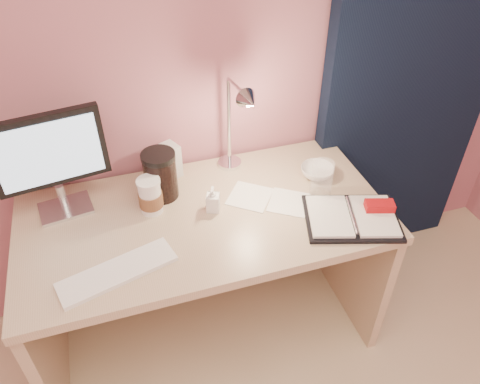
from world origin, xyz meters
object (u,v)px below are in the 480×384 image
object	(u,v)px
desk	(202,243)
coffee_cup	(150,197)
product_box	(167,162)
dark_jar	(161,177)
planner	(354,216)
desk_lamp	(232,124)
bowl	(317,172)
monitor	(49,157)
lotion_bottle	(213,199)
clear_cup	(322,179)
keyboard	(118,272)

from	to	relation	value
desk	coffee_cup	xyz separation A→B (m)	(-0.18, 0.01, 0.30)
product_box	dark_jar	bearing A→B (deg)	-136.01
planner	desk_lamp	distance (m)	0.58
coffee_cup	bowl	xyz separation A→B (m)	(0.70, 0.01, -0.05)
monitor	lotion_bottle	bearing A→B (deg)	-26.05
monitor	bowl	xyz separation A→B (m)	(1.02, -0.09, -0.23)
monitor	bowl	bearing A→B (deg)	-13.89
lotion_bottle	product_box	bearing A→B (deg)	115.18
desk_lamp	monitor	bearing A→B (deg)	169.85
clear_cup	bowl	xyz separation A→B (m)	(0.04, 0.11, -0.05)
keyboard	desk_lamp	bearing A→B (deg)	20.35
desk	monitor	xyz separation A→B (m)	(-0.50, 0.12, 0.48)
keyboard	coffee_cup	xyz separation A→B (m)	(0.16, 0.28, 0.06)
clear_cup	product_box	size ratio (longest dim) A/B	1.03
planner	clear_cup	world-z (taller)	clear_cup
coffee_cup	bowl	world-z (taller)	coffee_cup
monitor	dark_jar	xyz separation A→B (m)	(0.38, -0.02, -0.16)
dark_jar	product_box	size ratio (longest dim) A/B	1.22
coffee_cup	product_box	xyz separation A→B (m)	(0.10, 0.20, 0.00)
lotion_bottle	product_box	world-z (taller)	product_box
lotion_bottle	dark_jar	xyz separation A→B (m)	(-0.17, 0.15, 0.04)
planner	bowl	world-z (taller)	planner
coffee_cup	bowl	size ratio (longest dim) A/B	1.06
clear_cup	coffee_cup	bearing A→B (deg)	171.05
clear_cup	product_box	world-z (taller)	clear_cup
coffee_cup	lotion_bottle	xyz separation A→B (m)	(0.23, -0.07, -0.02)
bowl	product_box	world-z (taller)	product_box
coffee_cup	product_box	world-z (taller)	coffee_cup
coffee_cup	lotion_bottle	bearing A→B (deg)	-16.44
desk	dark_jar	size ratio (longest dim) A/B	7.76
clear_cup	keyboard	bearing A→B (deg)	-167.82
bowl	product_box	bearing A→B (deg)	162.63
desk	desk_lamp	xyz separation A→B (m)	(0.17, 0.10, 0.50)
desk	dark_jar	bearing A→B (deg)	144.40
planner	desk_lamp	world-z (taller)	desk_lamp
planner	coffee_cup	size ratio (longest dim) A/B	2.75
clear_cup	dark_jar	bearing A→B (deg)	163.04
bowl	dark_jar	size ratio (longest dim) A/B	0.77
monitor	product_box	distance (m)	0.47
desk	dark_jar	xyz separation A→B (m)	(-0.13, 0.09, 0.32)
keyboard	coffee_cup	bearing A→B (deg)	44.54
keyboard	clear_cup	bearing A→B (deg)	-3.27
desk	product_box	world-z (taller)	product_box
planner	product_box	bearing A→B (deg)	159.42
planner	lotion_bottle	distance (m)	0.54
desk	planner	bearing A→B (deg)	-26.58
lotion_bottle	dark_jar	size ratio (longest dim) A/B	0.60
desk	dark_jar	distance (m)	0.35
desk	clear_cup	world-z (taller)	clear_cup
desk	lotion_bottle	world-z (taller)	lotion_bottle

